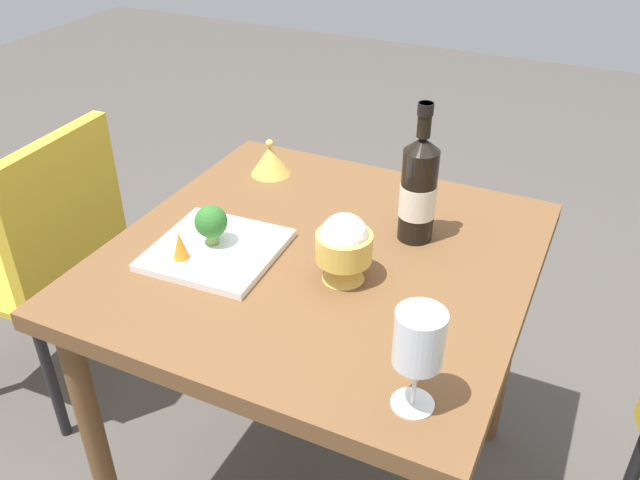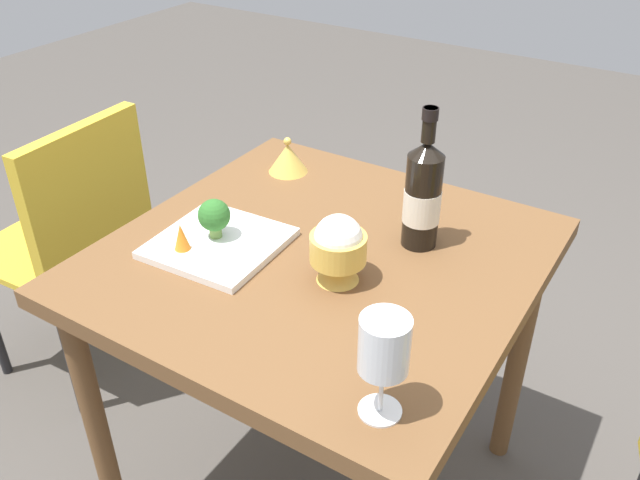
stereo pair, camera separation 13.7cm
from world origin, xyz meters
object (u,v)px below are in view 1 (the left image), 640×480
Objects in this scene: chair_by_wall at (50,245)px; rice_bowl_lid at (270,160)px; wine_glass at (419,341)px; serving_plate at (216,250)px; wine_bottle at (419,189)px; carrot_garnish_left at (180,246)px; rice_bowl at (344,246)px; broccoli_floret at (211,222)px.

rice_bowl_lid is (0.27, -0.55, 0.25)m from chair_by_wall.
rice_bowl_lid is at bearing -66.96° from chair_by_wall.
serving_plate is at bearing 65.59° from wine_glass.
wine_bottle is at bearing -85.15° from chair_by_wall.
chair_by_wall reaches higher than carrot_garnish_left.
carrot_garnish_left is (-0.30, 0.39, -0.07)m from wine_bottle.
rice_bowl is 1.65× the size of broccoli_floret.
wine_bottle is at bearing -52.43° from carrot_garnish_left.
chair_by_wall is at bearing 81.16° from broccoli_floret.
rice_bowl is (0.26, 0.23, -0.05)m from wine_glass.
carrot_garnish_left is (-0.17, -0.58, 0.26)m from chair_by_wall.
chair_by_wall is at bearing 80.55° from serving_plate.
wine_bottle is at bearing -56.11° from serving_plate.
chair_by_wall is 0.68m from broccoli_floret.
broccoli_floret reaches higher than rice_bowl_lid.
rice_bowl_lid is (0.13, 0.43, -0.08)m from wine_bottle.
broccoli_floret is 1.47× the size of carrot_garnish_left.
rice_bowl is at bearing 159.16° from wine_bottle.
rice_bowl is at bearing -134.02° from rice_bowl_lid.
rice_bowl reaches higher than broccoli_floret.
rice_bowl is 0.28m from serving_plate.
wine_bottle is 1.69× the size of wine_glass.
rice_bowl_lid is 0.37m from broccoli_floret.
rice_bowl_lid is 0.38× the size of serving_plate.
wine_glass is 2.09× the size of broccoli_floret.
rice_bowl is (-0.20, 0.08, -0.04)m from wine_bottle.
chair_by_wall is 0.66m from rice_bowl_lid.
wine_bottle is at bearing 18.25° from wine_glass.
wine_glass reaches higher than rice_bowl.
rice_bowl_lid reaches higher than carrot_garnish_left.
broccoli_floret is at bearing -170.11° from rice_bowl_lid.
chair_by_wall is 1.22m from wine_glass.
carrot_garnish_left is (-0.07, 0.03, -0.02)m from broccoli_floret.
carrot_garnish_left is (-0.43, -0.04, 0.01)m from rice_bowl_lid.
rice_bowl_lid is at bearing 9.89° from broccoli_floret.
wine_bottle reaches higher than rice_bowl.
wine_bottle is 0.44m from serving_plate.
rice_bowl_lid is at bearing 72.66° from wine_bottle.
rice_bowl_lid is at bearing 45.98° from rice_bowl.
chair_by_wall is 6.00× the size of rice_bowl.
rice_bowl_lid is 1.17× the size of broccoli_floret.
chair_by_wall is 1.04m from wine_bottle.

